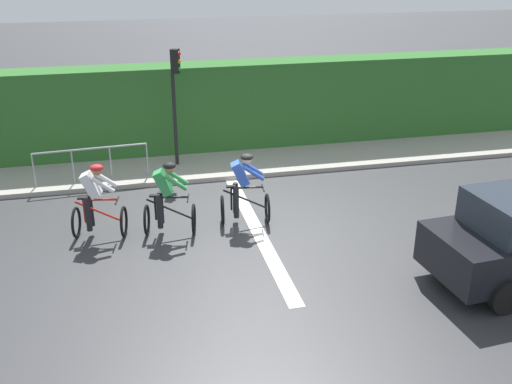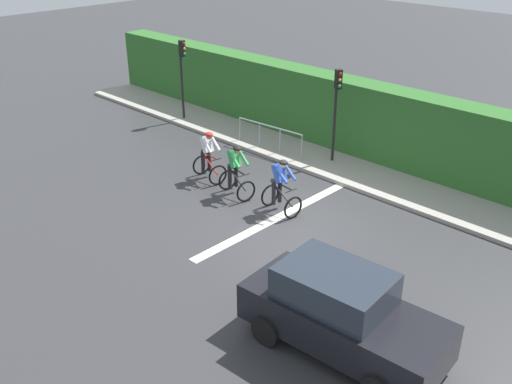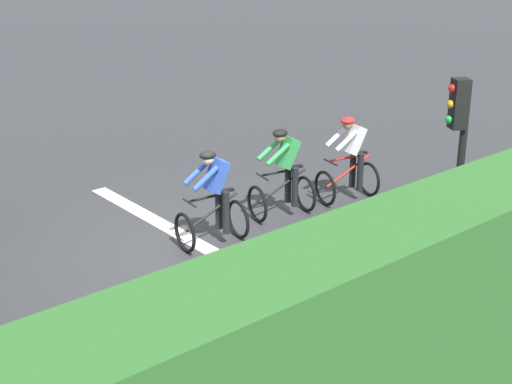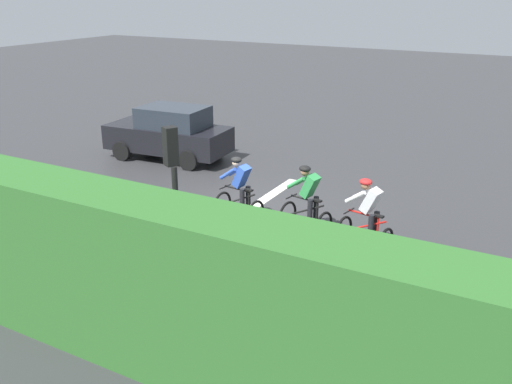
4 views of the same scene
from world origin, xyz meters
The scene contains 8 objects.
ground_plane centered at (0.00, 0.00, 0.00)m, with size 80.00×80.00×0.00m, color #333335.
sidewalk_kerb centered at (4.12, 2.00, 0.06)m, with size 2.80×25.52×0.12m, color #9E998E.
road_marking_stop_line centered at (0.00, 0.17, 0.00)m, with size 7.00×0.30×0.01m, color silver.
cyclist_lead centered at (0.11, 3.58, 0.80)m, with size 0.87×1.19×1.66m.
cyclist_second centered at (-0.10, 2.09, 0.80)m, with size 0.87×1.19×1.66m.
cyclist_mid centered at (0.06, 0.39, 0.80)m, with size 0.81×1.15×1.66m.
traffic_light_near_crossing centered at (3.95, 1.42, 2.22)m, with size 0.27×0.29×3.34m.
pedestrian_railing_kerbside centered at (3.22, 3.76, 0.76)m, with size 0.26×2.91×1.03m.
Camera 3 is at (9.43, -6.56, 5.42)m, focal length 53.49 mm.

